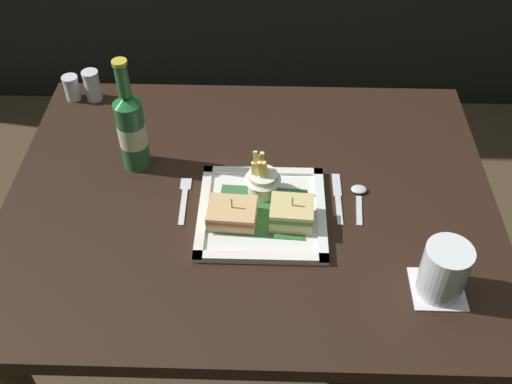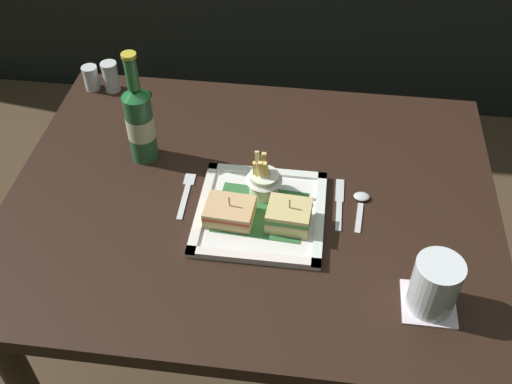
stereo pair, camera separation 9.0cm
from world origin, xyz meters
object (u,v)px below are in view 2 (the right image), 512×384
(square_plate, at_px, (261,213))
(dining_table, at_px, (252,229))
(sandwich_half_right, at_px, (289,216))
(sandwich_half_left, at_px, (230,212))
(fork, at_px, (186,193))
(beer_bottle, at_px, (140,121))
(spoon, at_px, (361,202))
(salt_shaker, at_px, (91,79))
(fries_cup, at_px, (264,179))
(knife, at_px, (339,202))
(pepper_shaker, at_px, (111,78))
(water_glass, at_px, (434,287))

(square_plate, bearing_deg, dining_table, 115.35)
(dining_table, xyz_separation_m, sandwich_half_right, (0.09, -0.08, 0.14))
(sandwich_half_left, xyz_separation_m, fork, (-0.11, 0.07, -0.03))
(beer_bottle, bearing_deg, square_plate, -28.06)
(spoon, bearing_deg, square_plate, -163.30)
(square_plate, bearing_deg, sandwich_half_right, -23.14)
(salt_shaker, bearing_deg, sandwich_half_right, -37.57)
(fries_cup, height_order, beer_bottle, beer_bottle)
(fork, bearing_deg, square_plate, -14.87)
(beer_bottle, xyz_separation_m, fork, (0.12, -0.11, -0.10))
(sandwich_half_right, height_order, fries_cup, fries_cup)
(sandwich_half_right, relative_size, fork, 0.65)
(knife, height_order, salt_shaker, salt_shaker)
(sandwich_half_right, distance_m, fries_cup, 0.11)
(pepper_shaker, bearing_deg, square_plate, -42.33)
(square_plate, height_order, knife, square_plate)
(dining_table, bearing_deg, fries_cup, 7.73)
(pepper_shaker, bearing_deg, water_glass, -37.11)
(fork, relative_size, knife, 0.91)
(spoon, xyz_separation_m, salt_shaker, (-0.71, 0.34, 0.02))
(sandwich_half_right, xyz_separation_m, beer_bottle, (-0.35, 0.18, 0.07))
(sandwich_half_right, bearing_deg, dining_table, 136.77)
(square_plate, relative_size, spoon, 2.27)
(sandwich_half_left, height_order, sandwich_half_right, sandwich_half_right)
(square_plate, xyz_separation_m, fries_cup, (-0.00, 0.06, 0.04))
(sandwich_half_right, xyz_separation_m, spoon, (0.15, 0.09, -0.03))
(dining_table, bearing_deg, square_plate, -64.65)
(spoon, distance_m, pepper_shaker, 0.74)
(fork, distance_m, salt_shaker, 0.49)
(fork, relative_size, salt_shaker, 2.16)
(fork, bearing_deg, knife, 2.53)
(dining_table, xyz_separation_m, salt_shaker, (-0.47, 0.35, 0.14))
(water_glass, bearing_deg, salt_shaker, 144.74)
(spoon, bearing_deg, fries_cup, -179.18)
(spoon, bearing_deg, sandwich_half_right, -149.13)
(fries_cup, xyz_separation_m, pepper_shaker, (-0.45, 0.35, -0.01))
(dining_table, height_order, spoon, spoon)
(sandwich_half_left, xyz_separation_m, spoon, (0.27, 0.09, -0.02))
(fries_cup, relative_size, beer_bottle, 0.40)
(dining_table, distance_m, square_plate, 0.13)
(beer_bottle, xyz_separation_m, knife, (0.46, -0.10, -0.10))
(sandwich_half_left, xyz_separation_m, salt_shaker, (-0.44, 0.43, -0.00))
(square_plate, bearing_deg, salt_shaker, 140.95)
(fries_cup, distance_m, salt_shaker, 0.61)
(fries_cup, xyz_separation_m, water_glass, (0.34, -0.25, 0.00))
(square_plate, bearing_deg, sandwich_half_left, -156.86)
(sandwich_half_right, xyz_separation_m, fork, (-0.23, 0.07, -0.03))
(sandwich_half_right, distance_m, spoon, 0.18)
(fries_cup, relative_size, spoon, 0.92)
(sandwich_half_left, relative_size, pepper_shaker, 1.27)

